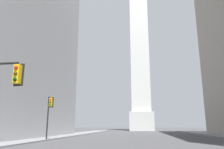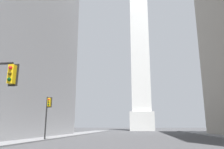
% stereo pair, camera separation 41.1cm
% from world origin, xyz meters
% --- Properties ---
extents(sidewalk_left, '(5.00, 97.53, 0.15)m').
position_xyz_m(sidewalk_left, '(-14.24, 29.26, 0.07)').
color(sidewalk_left, slate).
rests_on(sidewalk_left, ground_plane).
extents(obelisk, '(8.70, 8.70, 69.90)m').
position_xyz_m(obelisk, '(0.00, 81.28, 33.33)').
color(obelisk, silver).
rests_on(obelisk, ground_plane).
extents(traffic_light_mid_left, '(0.78, 0.50, 5.48)m').
position_xyz_m(traffic_light_mid_left, '(-11.88, 25.70, 3.62)').
color(traffic_light_mid_left, black).
rests_on(traffic_light_mid_left, ground_plane).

